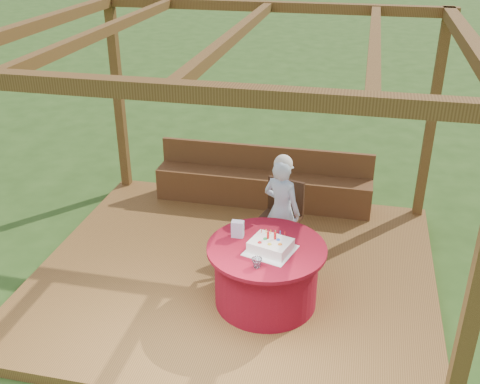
% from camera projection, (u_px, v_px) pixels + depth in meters
% --- Properties ---
extents(ground, '(60.00, 60.00, 0.00)m').
position_uv_depth(ground, '(235.00, 278.00, 6.55)').
color(ground, '#244416').
rests_on(ground, ground).
extents(deck, '(4.50, 4.00, 0.12)m').
position_uv_depth(deck, '(235.00, 274.00, 6.52)').
color(deck, brown).
rests_on(deck, ground).
extents(pergola, '(4.50, 4.00, 2.72)m').
position_uv_depth(pergola, '(234.00, 74.00, 5.47)').
color(pergola, brown).
rests_on(pergola, deck).
extents(bench, '(3.00, 0.42, 0.80)m').
position_uv_depth(bench, '(263.00, 186.00, 7.87)').
color(bench, brown).
rests_on(bench, deck).
extents(table, '(1.22, 1.22, 0.67)m').
position_uv_depth(table, '(266.00, 274.00, 5.82)').
color(table, maroon).
rests_on(table, deck).
extents(chair, '(0.55, 0.55, 0.90)m').
position_uv_depth(chair, '(281.00, 214.00, 6.64)').
color(chair, '#351E10').
rests_on(chair, deck).
extents(elderly_woman, '(0.55, 0.47, 1.33)m').
position_uv_depth(elderly_woman, '(282.00, 209.00, 6.40)').
color(elderly_woman, '#A5CCF5').
rests_on(elderly_woman, deck).
extents(birthday_cake, '(0.55, 0.55, 0.19)m').
position_uv_depth(birthday_cake, '(271.00, 246.00, 5.57)').
color(birthday_cake, white).
rests_on(birthday_cake, table).
extents(gift_bag, '(0.13, 0.08, 0.18)m').
position_uv_depth(gift_bag, '(238.00, 229.00, 5.81)').
color(gift_bag, '#BF7BAE').
rests_on(gift_bag, table).
extents(drinking_glass, '(0.10, 0.10, 0.10)m').
position_uv_depth(drinking_glass, '(257.00, 263.00, 5.32)').
color(drinking_glass, white).
rests_on(drinking_glass, table).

